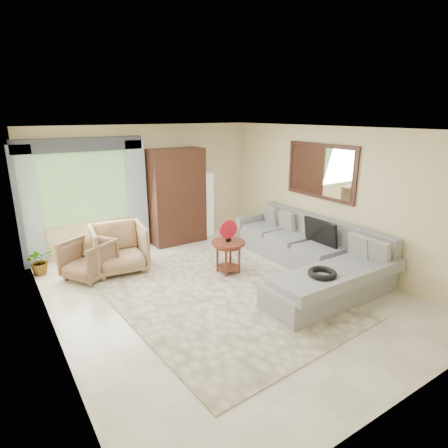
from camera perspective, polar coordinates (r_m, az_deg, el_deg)
ground at (r=6.21m, az=-0.17°, el=-10.47°), size 6.00×6.00×0.00m
area_rug at (r=6.11m, az=-0.75°, el=-10.84°), size 3.25×4.18×0.02m
sectional_sofa at (r=7.03m, az=12.98°, el=-5.08°), size 2.30×3.46×0.90m
tv_screen at (r=7.09m, az=14.49°, el=-1.23°), size 0.14×0.74×0.48m
garden_hose at (r=5.78m, az=14.75°, el=-7.25°), size 0.43×0.43×0.09m
coffee_table at (r=6.80m, az=0.65°, el=-5.01°), size 0.61×0.61×0.61m
red_disc at (r=6.63m, az=0.66°, el=-0.82°), size 0.34×0.07×0.34m
armchair_left at (r=7.04m, az=-19.97°, el=-5.05°), size 1.04×1.04×0.70m
armchair_right at (r=7.16m, az=-15.69°, el=-3.57°), size 1.05×1.07×0.87m
potted_plant at (r=7.59m, az=-26.24°, el=-5.01°), size 0.53×0.48×0.51m
armoire at (r=8.37m, az=-7.20°, el=4.18°), size 1.20×0.55×2.10m
floor_lamp at (r=8.86m, az=-2.65°, el=2.99°), size 0.24×0.24×1.50m
window at (r=7.92m, az=-20.58°, el=5.14°), size 1.80×0.04×1.40m
curtain_left at (r=7.73m, az=-27.79°, el=2.12°), size 0.40×0.08×2.30m
curtain_right at (r=8.17m, az=-13.09°, el=4.30°), size 0.40×0.08×2.30m
valance at (r=7.75m, az=-21.10°, el=11.23°), size 2.40×0.12×0.26m
wall_mirror at (r=7.49m, az=14.46°, el=7.79°), size 0.05×1.70×1.05m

